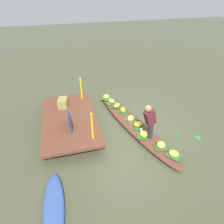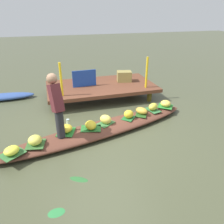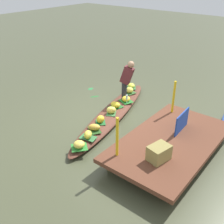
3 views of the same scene
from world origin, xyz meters
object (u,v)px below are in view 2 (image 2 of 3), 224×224
(banana_bunch_6, at_px, (142,111))
(produce_crate, at_px, (124,76))
(banana_bunch_7, at_px, (166,103))
(vendor_person, at_px, (56,103))
(vendor_boat, at_px, (101,129))
(market_banner, at_px, (84,78))
(banana_bunch_0, at_px, (35,140))
(banana_bunch_3, at_px, (129,114))
(water_bottle, at_px, (68,125))
(banana_bunch_8, at_px, (153,107))
(moored_boat, at_px, (1,97))
(banana_bunch_5, at_px, (106,119))
(banana_bunch_4, at_px, (91,125))
(banana_bunch_1, at_px, (66,129))
(banana_bunch_2, at_px, (12,150))

(banana_bunch_6, distance_m, produce_crate, 2.01)
(banana_bunch_7, bearing_deg, banana_bunch_6, -163.26)
(vendor_person, bearing_deg, banana_bunch_7, 13.72)
(vendor_boat, bearing_deg, market_banner, 74.56)
(vendor_person, bearing_deg, banana_bunch_0, -155.20)
(banana_bunch_3, relative_size, water_bottle, 0.87)
(vendor_boat, distance_m, banana_bunch_8, 1.51)
(vendor_boat, xyz_separation_m, moored_boat, (-2.39, 2.74, -0.00))
(banana_bunch_5, bearing_deg, vendor_boat, -153.29)
(banana_bunch_4, height_order, water_bottle, water_bottle)
(banana_bunch_1, height_order, banana_bunch_6, banana_bunch_1)
(banana_bunch_0, distance_m, vendor_person, 0.80)
(banana_bunch_7, bearing_deg, vendor_person, -166.28)
(banana_bunch_5, height_order, vendor_person, vendor_person)
(vendor_person, distance_m, market_banner, 2.46)
(vendor_person, bearing_deg, banana_bunch_3, 11.10)
(banana_bunch_7, distance_m, market_banner, 2.45)
(banana_bunch_5, distance_m, banana_bunch_7, 1.78)
(banana_bunch_5, height_order, produce_crate, produce_crate)
(vendor_boat, distance_m, produce_crate, 2.67)
(vendor_person, bearing_deg, moored_boat, 117.82)
(banana_bunch_1, relative_size, vendor_person, 0.22)
(banana_bunch_5, bearing_deg, banana_bunch_1, -171.48)
(moored_boat, bearing_deg, produce_crate, -5.91)
(banana_bunch_5, relative_size, market_banner, 0.38)
(banana_bunch_5, xyz_separation_m, banana_bunch_7, (1.73, 0.46, -0.02))
(vendor_boat, distance_m, market_banner, 2.19)
(moored_boat, bearing_deg, banana_bunch_7, -26.25)
(banana_bunch_3, relative_size, banana_bunch_6, 0.74)
(banana_bunch_6, bearing_deg, banana_bunch_5, -166.79)
(moored_boat, xyz_separation_m, banana_bunch_6, (3.48, -2.45, 0.18))
(banana_bunch_6, height_order, vendor_person, vendor_person)
(banana_bunch_2, distance_m, produce_crate, 4.17)
(banana_bunch_7, relative_size, banana_bunch_8, 0.92)
(banana_bunch_5, xyz_separation_m, banana_bunch_6, (0.95, 0.22, -0.02))
(banana_bunch_0, distance_m, market_banner, 2.87)
(moored_boat, distance_m, water_bottle, 3.23)
(banana_bunch_8, relative_size, water_bottle, 1.10)
(moored_boat, distance_m, banana_bunch_1, 3.25)
(banana_bunch_7, xyz_separation_m, produce_crate, (-0.52, 1.74, 0.28))
(moored_boat, relative_size, banana_bunch_2, 6.89)
(market_banner, bearing_deg, banana_bunch_4, -100.47)
(moored_boat, xyz_separation_m, banana_bunch_4, (2.16, -2.81, 0.18))
(banana_bunch_5, bearing_deg, banana_bunch_3, 9.82)
(vendor_boat, height_order, banana_bunch_2, banana_bunch_2)
(banana_bunch_3, xyz_separation_m, banana_bunch_6, (0.38, 0.12, -0.02))
(vendor_boat, height_order, banana_bunch_0, banana_bunch_0)
(vendor_boat, distance_m, banana_bunch_4, 0.30)
(banana_bunch_3, distance_m, banana_bunch_8, 0.78)
(banana_bunch_7, bearing_deg, banana_bunch_0, -164.58)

